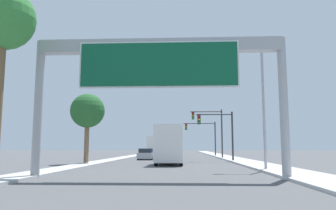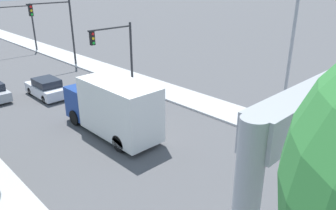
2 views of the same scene
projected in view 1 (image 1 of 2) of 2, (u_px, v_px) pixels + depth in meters
sidewalk_right at (220, 156)px, 57.91m from camera, size 3.00×120.00×0.15m
median_strip_left at (136, 156)px, 58.62m from camera, size 2.00×120.00×0.15m
sign_gantry at (159, 66)px, 17.28m from camera, size 13.35×0.73×7.33m
car_near_left at (146, 154)px, 41.73m from camera, size 1.86×4.34×1.41m
car_mid_right at (173, 154)px, 39.08m from camera, size 1.84×4.20×1.53m
car_near_right at (177, 152)px, 61.73m from camera, size 1.83×4.56×1.36m
truck_box_primary at (170, 145)px, 30.05m from camera, size 2.43×7.34×3.50m
truck_box_secondary at (156, 146)px, 56.39m from camera, size 2.49×8.12×3.41m
traffic_light_near_intersection at (220, 128)px, 36.69m from camera, size 4.13×0.32×5.55m
traffic_light_mid_block at (212, 126)px, 46.71m from camera, size 4.54×0.32×6.93m
traffic_light_far_intersection at (204, 132)px, 56.58m from camera, size 5.54×0.32×5.95m
palm_tree_foreground at (2, 23)px, 15.50m from camera, size 3.02×3.02×9.20m
palm_tree_background at (88, 111)px, 31.38m from camera, size 3.27×3.27×6.70m
street_lamp_right at (259, 98)px, 22.78m from camera, size 2.28×0.28×8.56m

